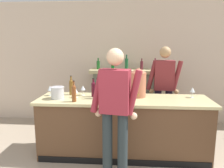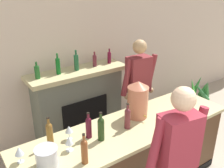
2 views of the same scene
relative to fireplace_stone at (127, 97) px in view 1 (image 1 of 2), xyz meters
name	(u,v)px [view 1 (image 1 of 2)]	position (x,y,z in m)	size (l,w,h in m)	color
wall_back_panel	(120,63)	(-0.15, 0.26, 0.73)	(12.00, 0.07, 2.75)	beige
bar_counter	(123,127)	(-0.03, -1.37, -0.16)	(2.75, 0.77, 0.95)	brown
fireplace_stone	(127,97)	(0.00, 0.00, 0.00)	(1.59, 0.52, 1.58)	slate
person_customer	(115,112)	(-0.12, -2.15, 0.34)	(0.65, 0.35, 1.77)	#242D2F
person_bartender	(164,89)	(0.71, -0.65, 0.34)	(0.66, 0.32, 1.77)	#241A32
copper_dispenser	(138,82)	(0.20, -1.23, 0.55)	(0.26, 0.30, 0.48)	#C17050
ice_bucket_steel	(58,93)	(-1.08, -1.45, 0.41)	(0.22, 0.22, 0.19)	silver
wine_bottle_rose_blush	(121,90)	(-0.07, -1.38, 0.45)	(0.07, 0.07, 0.32)	maroon
wine_bottle_cabernet_heavy	(97,89)	(-0.45, -1.40, 0.46)	(0.07, 0.07, 0.34)	#1F3514
wine_bottle_riesling_slim	(93,89)	(-0.54, -1.28, 0.45)	(0.07, 0.07, 0.31)	#4C0F1F
wine_bottle_burgundy_dark	(74,92)	(-0.78, -1.62, 0.45)	(0.07, 0.07, 0.32)	brown
wine_bottle_chardonnay_pale	(71,86)	(-0.94, -1.17, 0.46)	(0.07, 0.07, 0.33)	brown
wine_glass_near_bucket	(75,91)	(-0.81, -1.37, 0.43)	(0.08, 0.08, 0.17)	silver
wine_glass_back_row	(192,90)	(1.08, -1.22, 0.44)	(0.08, 0.08, 0.17)	silver
wine_glass_front_right	(83,88)	(-0.73, -1.19, 0.44)	(0.09, 0.09, 0.17)	silver
wine_glass_mid_counter	(50,88)	(-1.28, -1.26, 0.44)	(0.09, 0.09, 0.17)	silver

